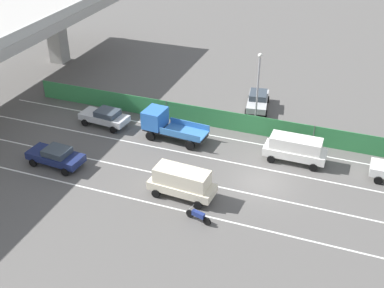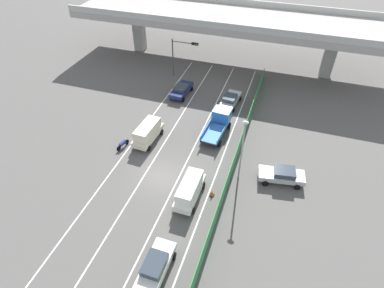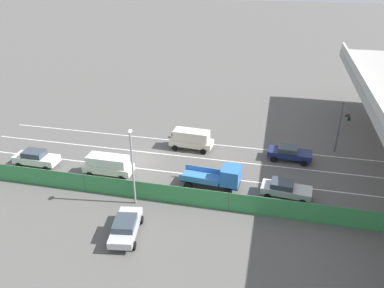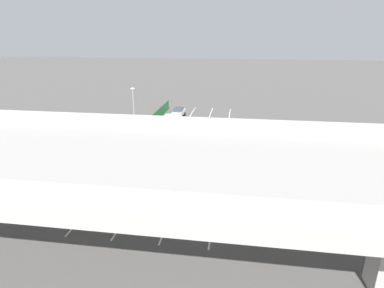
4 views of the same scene
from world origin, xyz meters
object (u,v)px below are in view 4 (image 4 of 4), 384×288
(street_lamp, at_px, (134,108))
(traffic_light, at_px, (215,165))
(motorcycle, at_px, (230,140))
(traffic_cone, at_px, (154,130))
(parked_wagon_silver, at_px, (105,132))
(flatbed_truck_blue, at_px, (148,147))
(car_van_cream, at_px, (212,138))
(car_van_white, at_px, (168,123))
(car_sedan_navy, at_px, (201,175))
(car_sedan_silver, at_px, (132,169))
(car_sedan_white, at_px, (178,112))

(street_lamp, bearing_deg, traffic_light, 125.02)
(motorcycle, relative_size, traffic_cone, 2.85)
(parked_wagon_silver, bearing_deg, traffic_cone, -146.41)
(street_lamp, xyz_separation_m, traffic_cone, (-1.90, -3.24, -3.98))
(flatbed_truck_blue, bearing_deg, street_lamp, -60.53)
(flatbed_truck_blue, height_order, parked_wagon_silver, flatbed_truck_blue)
(parked_wagon_silver, distance_m, traffic_light, 24.28)
(car_van_cream, bearing_deg, parked_wagon_silver, -6.17)
(car_van_white, relative_size, street_lamp, 0.68)
(parked_wagon_silver, height_order, traffic_light, traffic_light)
(car_sedan_navy, height_order, car_sedan_silver, car_sedan_silver)
(car_sedan_white, xyz_separation_m, motorcycle, (-9.49, 12.54, -0.49))
(car_van_white, bearing_deg, motorcycle, 154.29)
(car_sedan_silver, distance_m, flatbed_truck_blue, 5.81)
(car_van_white, bearing_deg, car_sedan_silver, 90.02)
(car_van_cream, relative_size, traffic_cone, 7.21)
(car_sedan_navy, xyz_separation_m, parked_wagon_silver, (15.10, -12.25, 0.02))
(car_van_cream, height_order, car_van_white, car_van_cream)
(street_lamp, relative_size, traffic_cone, 10.55)
(motorcycle, height_order, street_lamp, street_lamp)
(motorcycle, distance_m, parked_wagon_silver, 17.59)
(car_van_cream, bearing_deg, car_sedan_white, -63.52)
(car_sedan_silver, xyz_separation_m, parked_wagon_silver, (8.04, -11.89, 0.01))
(parked_wagon_silver, bearing_deg, car_sedan_navy, 140.94)
(car_sedan_silver, bearing_deg, car_sedan_white, -90.11)
(traffic_light, bearing_deg, parked_wagon_silver, -45.67)
(car_sedan_silver, distance_m, street_lamp, 13.70)
(car_sedan_navy, distance_m, street_lamp, 17.36)
(flatbed_truck_blue, bearing_deg, car_sedan_navy, 138.69)
(car_sedan_silver, bearing_deg, traffic_cone, -83.03)
(car_sedan_navy, height_order, car_sedan_white, car_sedan_white)
(street_lamp, bearing_deg, car_van_white, -132.78)
(car_sedan_silver, height_order, street_lamp, street_lamp)
(flatbed_truck_blue, bearing_deg, traffic_light, 128.12)
(car_van_cream, distance_m, traffic_light, 15.88)
(car_van_cream, distance_m, flatbed_truck_blue, 8.51)
(car_sedan_silver, distance_m, parked_wagon_silver, 14.35)
(motorcycle, height_order, traffic_cone, motorcycle)
(car_sedan_silver, xyz_separation_m, traffic_light, (-8.77, 5.32, 3.23))
(motorcycle, xyz_separation_m, traffic_cone, (11.48, -3.67, -0.15))
(street_lamp, bearing_deg, car_sedan_silver, 106.88)
(car_sedan_white, relative_size, motorcycle, 2.37)
(car_van_cream, bearing_deg, flatbed_truck_blue, 31.40)
(car_sedan_silver, xyz_separation_m, motorcycle, (-9.53, -12.26, -0.41))
(car_van_cream, height_order, traffic_cone, car_van_cream)
(car_van_cream, distance_m, car_sedan_navy, 10.61)
(car_van_cream, xyz_separation_m, traffic_cone, (9.25, -5.71, -0.93))
(traffic_light, bearing_deg, street_lamp, -54.98)
(car_sedan_white, bearing_deg, street_lamp, 72.15)
(car_van_white, bearing_deg, car_van_cream, 137.82)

